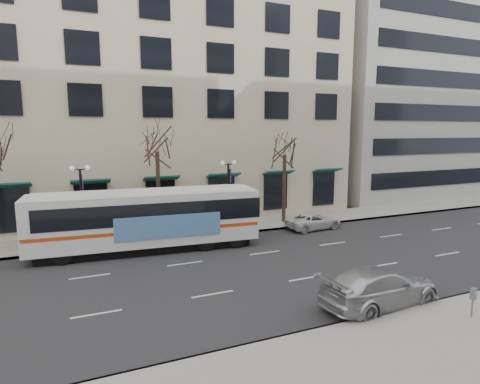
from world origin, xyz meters
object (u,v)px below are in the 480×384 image
lamp_post_left (82,201)px  white_pickup (313,221)px  pay_station (473,296)px  tree_far_mid (157,137)px  city_bus (148,218)px  silver_car (380,287)px  tree_far_right (285,143)px  lamp_post_right (229,192)px

lamp_post_left → white_pickup: bearing=-7.1°
lamp_post_left → pay_station: (13.46, -16.92, -1.95)m
tree_far_mid → lamp_post_left: (-4.99, -0.60, -3.96)m
city_bus → silver_car: (7.47, -11.93, -1.22)m
tree_far_mid → white_pickup: bearing=-13.2°
tree_far_right → lamp_post_left: (-14.99, -0.60, -3.48)m
tree_far_mid → pay_station: bearing=-64.2°
city_bus → white_pickup: (12.41, 0.47, -1.43)m
tree_far_right → silver_car: bearing=-104.4°
tree_far_mid → white_pickup: 13.01m
tree_far_mid → lamp_post_right: bearing=-6.8°
city_bus → pay_station: city_bus is taller
lamp_post_left → white_pickup: size_ratio=1.19×
city_bus → lamp_post_left: bearing=150.8°
lamp_post_left → city_bus: (3.67, -2.47, -0.91)m
lamp_post_right → city_bus: (-6.33, -2.47, -0.91)m
lamp_post_left → lamp_post_right: 10.00m
lamp_post_left → silver_car: (11.13, -14.40, -2.13)m
city_bus → silver_car: city_bus is taller
white_pickup → lamp_post_right: bearing=66.5°
lamp_post_left → lamp_post_right: bearing=0.0°
city_bus → white_pickup: bearing=6.9°
tree_far_mid → city_bus: 5.91m
tree_far_right → lamp_post_right: tree_far_right is taller
tree_far_right → tree_far_mid: bearing=180.0°
tree_far_right → white_pickup: bearing=-67.3°
tree_far_right → silver_car: (-3.86, -15.00, -5.61)m
tree_far_right → pay_station: size_ratio=6.90×
lamp_post_left → silver_car: size_ratio=0.93×
silver_car → white_pickup: (4.95, 12.40, -0.21)m
lamp_post_left → pay_station: lamp_post_left is taller
lamp_post_left → silver_car: bearing=-52.3°
tree_far_right → lamp_post_left: bearing=-177.7°
silver_car → city_bus: bearing=27.9°
lamp_post_right → white_pickup: 6.81m
lamp_post_right → city_bus: 6.86m
tree_far_right → white_pickup: size_ratio=1.84×
lamp_post_right → pay_station: 17.38m
tree_far_right → pay_station: bearing=-95.0°
lamp_post_right → white_pickup: bearing=-18.2°
tree_far_right → city_bus: tree_far_right is taller
pay_station → lamp_post_right: bearing=89.6°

